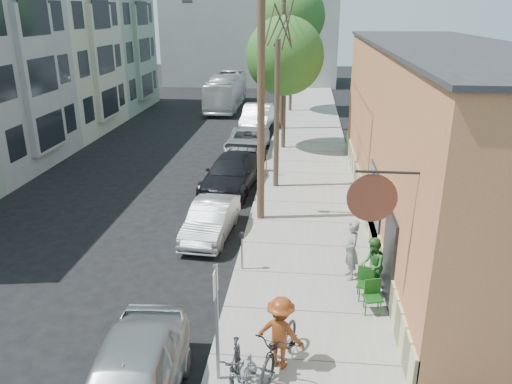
# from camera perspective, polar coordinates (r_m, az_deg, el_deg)

# --- Properties ---
(ground) EXTENTS (120.00, 120.00, 0.00)m
(ground) POSITION_cam_1_polar(r_m,az_deg,el_deg) (16.11, -9.70, -8.91)
(ground) COLOR black
(sidewalk) EXTENTS (4.50, 58.00, 0.15)m
(sidewalk) POSITION_cam_1_polar(r_m,az_deg,el_deg) (25.69, 5.93, 2.73)
(sidewalk) COLOR gray
(sidewalk) RESTS_ON ground
(cafe_building) EXTENTS (6.60, 20.20, 6.61)m
(cafe_building) POSITION_cam_1_polar(r_m,az_deg,el_deg) (19.67, 20.22, 5.87)
(cafe_building) COLOR #B97144
(cafe_building) RESTS_ON ground
(apartment_row) EXTENTS (6.30, 32.00, 9.00)m
(apartment_row) POSITION_cam_1_polar(r_m,az_deg,el_deg) (31.95, -24.78, 12.60)
(apartment_row) COLOR gray
(apartment_row) RESTS_ON ground
(end_cap_building) EXTENTS (18.00, 8.00, 12.00)m
(end_cap_building) POSITION_cam_1_polar(r_m,az_deg,el_deg) (55.87, -0.50, 18.47)
(end_cap_building) COLOR #969692
(end_cap_building) RESTS_ON ground
(sign_post) EXTENTS (0.07, 0.45, 2.80)m
(sign_post) POSITION_cam_1_polar(r_m,az_deg,el_deg) (10.69, -4.54, -13.58)
(sign_post) COLOR slate
(sign_post) RESTS_ON sidewalk
(parking_meter_near) EXTENTS (0.14, 0.14, 1.24)m
(parking_meter_near) POSITION_cam_1_polar(r_m,az_deg,el_deg) (15.33, -1.62, -6.04)
(parking_meter_near) COLOR slate
(parking_meter_near) RESTS_ON sidewalk
(parking_meter_far) EXTENTS (0.14, 0.14, 1.24)m
(parking_meter_far) POSITION_cam_1_polar(r_m,az_deg,el_deg) (23.96, 1.20, 3.81)
(parking_meter_far) COLOR slate
(parking_meter_far) RESTS_ON sidewalk
(utility_pole_near) EXTENTS (3.57, 0.28, 10.00)m
(utility_pole_near) POSITION_cam_1_polar(r_m,az_deg,el_deg) (17.95, 0.39, 12.70)
(utility_pole_near) COLOR #503A28
(utility_pole_near) RESTS_ON sidewalk
(utility_pole_far) EXTENTS (1.80, 0.28, 10.00)m
(utility_pole_far) POSITION_cam_1_polar(r_m,az_deg,el_deg) (33.22, 3.09, 16.06)
(utility_pole_far) COLOR #503A28
(utility_pole_far) RESTS_ON sidewalk
(tree_bare) EXTENTS (0.24, 0.24, 6.43)m
(tree_bare) POSITION_cam_1_polar(r_m,az_deg,el_deg) (21.95, 2.39, 8.67)
(tree_bare) COLOR #44392C
(tree_bare) RESTS_ON sidewalk
(tree_leafy_mid) EXTENTS (4.29, 4.29, 7.30)m
(tree_leafy_mid) POSITION_cam_1_polar(r_m,az_deg,el_deg) (28.34, 3.31, 15.24)
(tree_leafy_mid) COLOR #44392C
(tree_leafy_mid) RESTS_ON sidewalk
(tree_leafy_far) EXTENTS (4.89, 4.89, 9.48)m
(tree_leafy_far) POSITION_cam_1_polar(r_m,az_deg,el_deg) (39.47, 4.17, 19.36)
(tree_leafy_far) COLOR #44392C
(tree_leafy_far) RESTS_ON sidewalk
(patio_chair_a) EXTENTS (0.63, 0.63, 0.88)m
(patio_chair_a) POSITION_cam_1_polar(r_m,az_deg,el_deg) (14.36, 12.47, -10.28)
(patio_chair_a) COLOR #154714
(patio_chair_a) RESTS_ON sidewalk
(patio_chair_b) EXTENTS (0.62, 0.62, 0.88)m
(patio_chair_b) POSITION_cam_1_polar(r_m,az_deg,el_deg) (13.82, 13.20, -11.67)
(patio_chair_b) COLOR #154714
(patio_chair_b) RESTS_ON sidewalk
(patron_grey) EXTENTS (0.53, 0.73, 1.84)m
(patron_grey) POSITION_cam_1_polar(r_m,az_deg,el_deg) (15.08, 10.83, -6.53)
(patron_grey) COLOR gray
(patron_grey) RESTS_ON sidewalk
(patron_green) EXTENTS (0.66, 0.83, 1.66)m
(patron_green) POSITION_cam_1_polar(r_m,az_deg,el_deg) (14.54, 13.14, -8.19)
(patron_green) COLOR #31712D
(patron_green) RESTS_ON sidewalk
(cyclist) EXTENTS (1.28, 0.99, 1.74)m
(cyclist) POSITION_cam_1_polar(r_m,az_deg,el_deg) (11.50, 2.83, -15.75)
(cyclist) COLOR maroon
(cyclist) RESTS_ON sidewalk
(cyclist_bike) EXTENTS (1.33, 2.21, 1.10)m
(cyclist_bike) POSITION_cam_1_polar(r_m,az_deg,el_deg) (11.69, 2.80, -17.03)
(cyclist_bike) COLOR black
(cyclist_bike) RESTS_ON sidewalk
(parked_bike_a) EXTENTS (0.51, 1.75, 1.05)m
(parked_bike_a) POSITION_cam_1_polar(r_m,az_deg,el_deg) (11.11, -2.48, -19.49)
(parked_bike_a) COLOR black
(parked_bike_a) RESTS_ON sidewalk
(parked_bike_b) EXTENTS (0.59, 1.56, 0.81)m
(parked_bike_b) POSITION_cam_1_polar(r_m,az_deg,el_deg) (11.11, -1.17, -20.29)
(parked_bike_b) COLOR gray
(parked_bike_b) RESTS_ON sidewalk
(car_1) EXTENTS (1.65, 4.01, 1.29)m
(car_1) POSITION_cam_1_polar(r_m,az_deg,el_deg) (17.98, -5.16, -3.17)
(car_1) COLOR #B2B7BA
(car_1) RESTS_ON ground
(car_2) EXTENTS (2.61, 5.36, 1.50)m
(car_2) POSITION_cam_1_polar(r_m,az_deg,el_deg) (22.60, -2.82, 2.15)
(car_2) COLOR black
(car_2) RESTS_ON ground
(car_3) EXTENTS (2.29, 4.92, 1.37)m
(car_3) POSITION_cam_1_polar(r_m,az_deg,el_deg) (28.48, -1.00, 5.86)
(car_3) COLOR #A7ABAF
(car_3) RESTS_ON ground
(car_4) EXTENTS (1.94, 5.15, 1.68)m
(car_4) POSITION_cam_1_polar(r_m,az_deg,el_deg) (34.01, 0.14, 8.52)
(car_4) COLOR #B3B3BB
(car_4) RESTS_ON ground
(bus) EXTENTS (2.36, 9.67, 2.69)m
(bus) POSITION_cam_1_polar(r_m,az_deg,el_deg) (41.86, -3.42, 11.42)
(bus) COLOR silver
(bus) RESTS_ON ground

